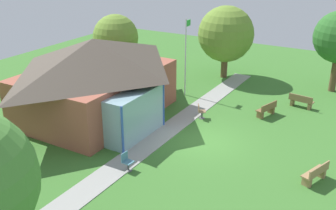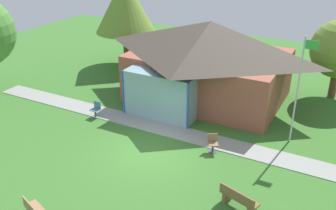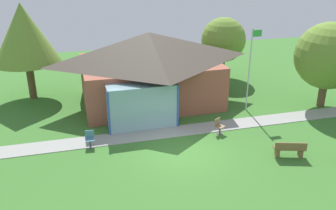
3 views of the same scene
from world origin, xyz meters
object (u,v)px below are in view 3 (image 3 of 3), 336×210
patio_chair_west (90,139)px  tree_behind_pavilion_left (24,34)px  patio_chair_lawn_spare (219,126)px  pavilion (149,67)px  bench_mid_right (290,150)px  tree_east_hedge (329,56)px  tree_behind_pavilion_right (223,40)px  flagpole (250,66)px

patio_chair_west → tree_behind_pavilion_left: (-3.21, 7.97, 3.96)m
patio_chair_lawn_spare → patio_chair_west: (-6.87, 0.36, 0.00)m
pavilion → patio_chair_lawn_spare: size_ratio=11.03×
bench_mid_right → tree_east_hedge: bearing=60.2°
patio_chair_lawn_spare → tree_east_hedge: size_ratio=0.16×
pavilion → tree_east_hedge: size_ratio=1.77×
patio_chair_lawn_spare → tree_east_hedge: 8.57m
tree_behind_pavilion_right → tree_east_hedge: bearing=-62.4°
bench_mid_right → patio_chair_lawn_spare: (-2.29, 3.21, 0.01)m
pavilion → tree_behind_pavilion_left: 8.24m
tree_east_hedge → tree_behind_pavilion_left: tree_behind_pavilion_left is taller
tree_behind_pavilion_right → bench_mid_right: bearing=-98.2°
tree_east_hedge → tree_behind_pavilion_left: (-17.93, 6.44, 1.08)m
flagpole → pavilion: bearing=153.0°
tree_east_hedge → tree_behind_pavilion_left: bearing=160.2°
patio_chair_west → tree_behind_pavilion_left: tree_behind_pavilion_left is taller
patio_chair_west → tree_behind_pavilion_right: tree_behind_pavilion_right is taller
pavilion → tree_behind_pavilion_right: 7.63m
flagpole → patio_chair_lawn_spare: 4.66m
pavilion → flagpole: size_ratio=1.84×
bench_mid_right → tree_behind_pavilion_right: (1.77, 12.33, 2.56)m
flagpole → patio_chair_west: size_ratio=5.98×
patio_chair_west → tree_east_hedge: size_ratio=0.16×
bench_mid_right → patio_chair_west: size_ratio=1.82×
pavilion → flagpole: (5.59, -2.84, 0.46)m
flagpole → bench_mid_right: flagpole is taller
pavilion → tree_behind_pavilion_left: tree_behind_pavilion_left is taller
tree_behind_pavilion_right → flagpole: bearing=-99.4°
patio_chair_lawn_spare → patio_chair_west: same height
flagpole → tree_behind_pavilion_right: (1.08, 6.50, 0.11)m
patio_chair_lawn_spare → patio_chair_west: size_ratio=1.00×
patio_chair_west → flagpole: bearing=-162.7°
pavilion → patio_chair_lawn_spare: pavilion is taller
flagpole → patio_chair_lawn_spare: flagpole is taller
pavilion → tree_behind_pavilion_left: bearing=159.0°
bench_mid_right → tree_behind_pavilion_right: tree_behind_pavilion_right is taller
pavilion → bench_mid_right: bearing=-60.5°
tree_east_hedge → pavilion: bearing=161.1°
tree_east_hedge → flagpole: bearing=171.4°
patio_chair_lawn_spare → tree_east_hedge: bearing=161.9°
flagpole → bench_mid_right: (-0.69, -5.83, -2.45)m
pavilion → tree_east_hedge: tree_east_hedge is taller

